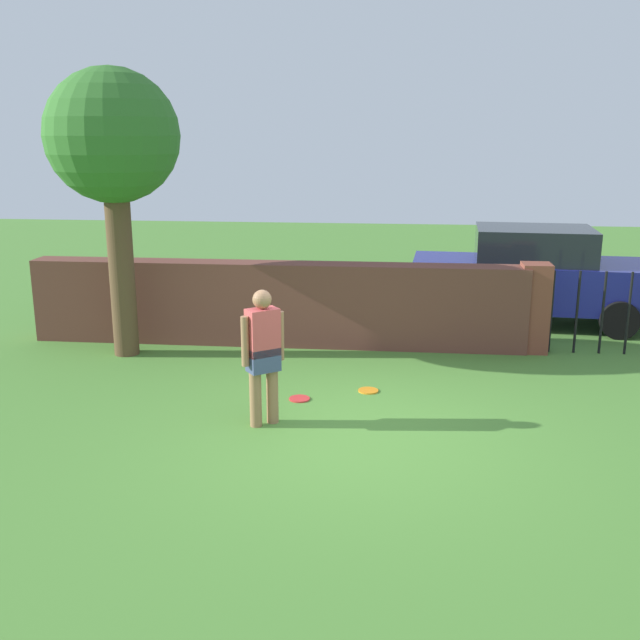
# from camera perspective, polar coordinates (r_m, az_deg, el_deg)

# --- Properties ---
(ground_plane) EXTENTS (40.00, 40.00, 0.00)m
(ground_plane) POSITION_cam_1_polar(r_m,az_deg,el_deg) (8.42, 2.77, -8.97)
(ground_plane) COLOR #4C8433
(brick_wall) EXTENTS (7.92, 0.50, 1.34)m
(brick_wall) POSITION_cam_1_polar(r_m,az_deg,el_deg) (11.76, -3.50, 1.28)
(brick_wall) COLOR brown
(brick_wall) RESTS_ON ground
(tree) EXTENTS (1.95, 1.95, 4.27)m
(tree) POSITION_cam_1_polar(r_m,az_deg,el_deg) (11.29, -15.87, 13.18)
(tree) COLOR brown
(tree) RESTS_ON ground
(person) EXTENTS (0.45, 0.39, 1.62)m
(person) POSITION_cam_1_polar(r_m,az_deg,el_deg) (8.44, -4.46, -2.45)
(person) COLOR #9E704C
(person) RESTS_ON ground
(fence_gate) EXTENTS (2.90, 0.44, 1.40)m
(fence_gate) POSITION_cam_1_polar(r_m,az_deg,el_deg) (12.08, 22.09, 0.73)
(fence_gate) COLOR brown
(fence_gate) RESTS_ON ground
(car) EXTENTS (4.31, 2.16, 1.72)m
(car) POSITION_cam_1_polar(r_m,az_deg,el_deg) (13.60, 16.20, 3.35)
(car) COLOR navy
(car) RESTS_ON ground
(frisbee_red) EXTENTS (0.27, 0.27, 0.02)m
(frisbee_red) POSITION_cam_1_polar(r_m,az_deg,el_deg) (9.47, -1.62, -6.16)
(frisbee_red) COLOR red
(frisbee_red) RESTS_ON ground
(frisbee_orange) EXTENTS (0.27, 0.27, 0.02)m
(frisbee_orange) POSITION_cam_1_polar(r_m,az_deg,el_deg) (9.78, 3.79, -5.52)
(frisbee_orange) COLOR orange
(frisbee_orange) RESTS_ON ground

